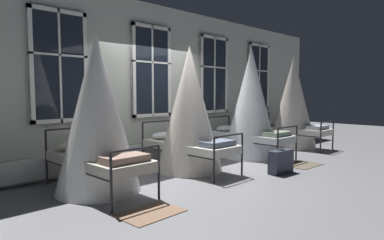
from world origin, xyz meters
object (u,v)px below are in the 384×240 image
(cot_second, at_px, (97,116))
(cot_third, at_px, (189,111))
(cot_fifth, at_px, (293,104))
(suitcase_dark, at_px, (281,161))
(cot_fourth, at_px, (251,105))

(cot_second, relative_size, cot_third, 1.01)
(cot_fifth, relative_size, suitcase_dark, 4.41)
(cot_third, bearing_deg, cot_fourth, -90.31)
(cot_fourth, bearing_deg, cot_third, 90.51)
(cot_fourth, height_order, cot_fifth, cot_fourth)
(cot_second, distance_m, suitcase_dark, 3.49)
(cot_third, distance_m, cot_fourth, 2.04)
(cot_second, bearing_deg, suitcase_dark, -114.69)
(suitcase_dark, bearing_deg, cot_third, 131.12)
(cot_second, bearing_deg, cot_fifth, -90.34)
(cot_third, height_order, cot_fourth, cot_fourth)
(cot_third, height_order, cot_fifth, cot_fifth)
(cot_third, bearing_deg, suitcase_dark, -142.93)
(cot_second, height_order, cot_fifth, cot_fifth)
(cot_fifth, distance_m, suitcase_dark, 3.42)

